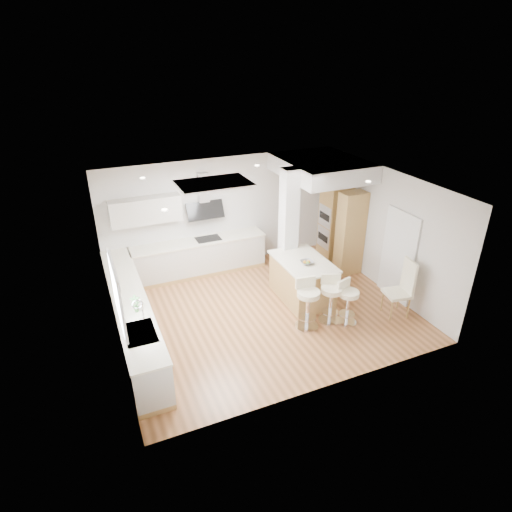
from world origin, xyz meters
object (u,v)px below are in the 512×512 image
bar_stool_b (331,297)px  bar_stool_c (347,300)px  peninsula (302,279)px  bar_stool_a (308,301)px  dining_chair (403,286)px

bar_stool_b → bar_stool_c: bar_stool_b is taller
peninsula → bar_stool_b: (0.10, -1.01, 0.09)m
peninsula → bar_stool_b: bar_stool_b is taller
bar_stool_a → bar_stool_c: bar_stool_a is taller
peninsula → bar_stool_a: 1.11m
bar_stool_c → peninsula: bearing=90.3°
peninsula → bar_stool_b: size_ratio=1.53×
bar_stool_b → peninsula: bearing=116.3°
bar_stool_b → dining_chair: dining_chair is taller
peninsula → bar_stool_a: size_ratio=1.46×
bar_stool_a → bar_stool_b: bar_stool_a is taller
bar_stool_a → dining_chair: size_ratio=0.85×
dining_chair → bar_stool_a: bearing=179.1°
peninsula → dining_chair: dining_chair is taller
bar_stool_a → bar_stool_b: 0.54m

